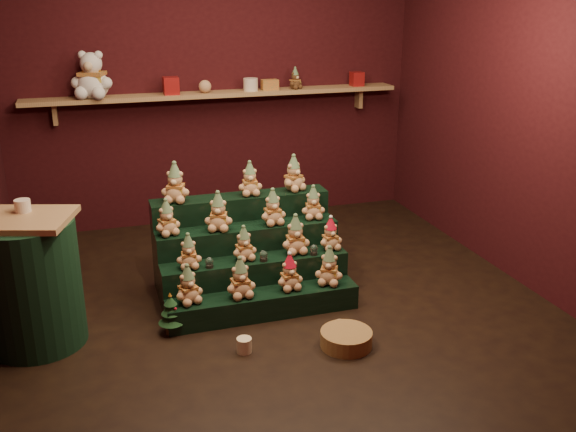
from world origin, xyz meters
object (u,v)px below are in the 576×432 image
object	(u,v)px
brown_bear	(295,78)
snow_globe_a	(209,262)
mug_right	(341,329)
snow_globe_c	(314,250)
riser_tier_front	(263,304)
wicker_basket	(346,339)
white_bear	(91,69)
snow_globe_b	(264,256)
mini_christmas_tree	(171,313)
mug_left	(244,345)
side_table	(32,282)

from	to	relation	value
brown_bear	snow_globe_a	bearing A→B (deg)	-149.40
snow_globe_a	brown_bear	world-z (taller)	brown_bear
mug_right	snow_globe_c	bearing A→B (deg)	88.80
riser_tier_front	brown_bear	world-z (taller)	brown_bear
mug_right	wicker_basket	world-z (taller)	wicker_basket
riser_tier_front	white_bear	world-z (taller)	white_bear
snow_globe_b	mini_christmas_tree	distance (m)	0.79
snow_globe_a	white_bear	distance (m)	2.32
brown_bear	mug_right	bearing A→B (deg)	-126.55
brown_bear	snow_globe_b	bearing A→B (deg)	-140.08
mug_left	mug_right	distance (m)	0.68
snow_globe_b	snow_globe_c	distance (m)	0.39
mini_christmas_tree	mug_right	distance (m)	1.17
snow_globe_b	side_table	world-z (taller)	side_table
snow_globe_b	riser_tier_front	bearing A→B (deg)	-107.10
snow_globe_a	brown_bear	bearing A→B (deg)	56.29
side_table	snow_globe_b	bearing A→B (deg)	19.75
snow_globe_c	mug_left	xyz separation A→B (m)	(-0.69, -0.61, -0.35)
mug_right	brown_bear	xyz separation A→B (m)	(0.48, 2.48, 1.37)
side_table	wicker_basket	xyz separation A→B (m)	(1.95, -0.67, -0.39)
wicker_basket	white_bear	size ratio (longest dim) A/B	0.66
wicker_basket	white_bear	distance (m)	3.35
snow_globe_c	riser_tier_front	bearing A→B (deg)	-160.04
snow_globe_a	snow_globe_b	distance (m)	0.40
wicker_basket	side_table	bearing A→B (deg)	161.04
mug_right	snow_globe_b	bearing A→B (deg)	122.43
snow_globe_c	wicker_basket	world-z (taller)	snow_globe_c
mug_left	mug_right	size ratio (longest dim) A/B	1.00
snow_globe_c	brown_bear	distance (m)	2.19
mini_christmas_tree	mug_left	size ratio (longest dim) A/B	3.09
mini_christmas_tree	wicker_basket	size ratio (longest dim) A/B	0.89
snow_globe_a	snow_globe_b	world-z (taller)	snow_globe_b
riser_tier_front	wicker_basket	size ratio (longest dim) A/B	4.05
snow_globe_c	mug_left	bearing A→B (deg)	-138.91
wicker_basket	white_bear	bearing A→B (deg)	118.40
snow_globe_c	snow_globe_b	bearing A→B (deg)	180.00
white_bear	mug_right	bearing A→B (deg)	-40.35
snow_globe_b	side_table	xyz separation A→B (m)	(-1.59, -0.07, 0.04)
snow_globe_c	mini_christmas_tree	size ratio (longest dim) A/B	0.26
mug_right	side_table	bearing A→B (deg)	164.90
side_table	white_bear	size ratio (longest dim) A/B	1.71
snow_globe_c	white_bear	bearing A→B (deg)	127.49
riser_tier_front	mug_right	xyz separation A→B (m)	(0.43, -0.44, -0.04)
snow_globe_b	brown_bear	xyz separation A→B (m)	(0.86, 1.89, 1.02)
mug_left	brown_bear	size ratio (longest dim) A/B	0.49
white_bear	mini_christmas_tree	bearing A→B (deg)	-61.27
mug_left	brown_bear	xyz separation A→B (m)	(1.16, 2.49, 1.37)
side_table	wicker_basket	world-z (taller)	side_table
snow_globe_a	wicker_basket	world-z (taller)	snow_globe_a
mini_christmas_tree	white_bear	distance (m)	2.56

